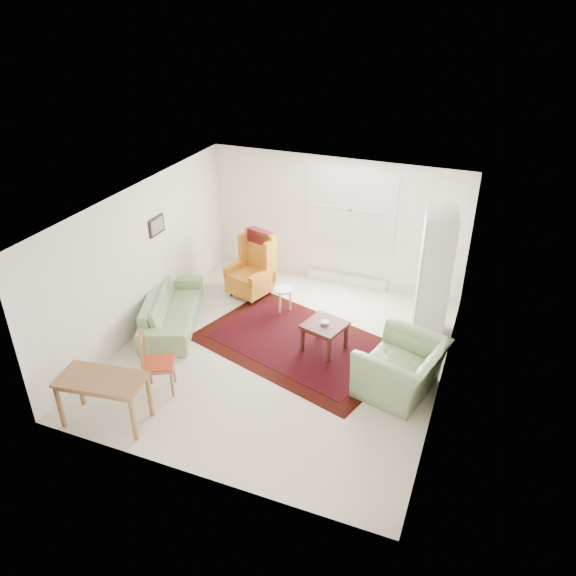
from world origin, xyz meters
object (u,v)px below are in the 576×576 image
at_px(sofa, 171,303).
at_px(cabinet, 434,277).
at_px(armchair, 402,364).
at_px(desk_chair, 159,363).
at_px(stool, 283,300).
at_px(desk, 105,400).
at_px(coffee_table, 324,336).
at_px(wingback_chair, 250,266).

height_order(sofa, cabinet, cabinet).
relative_size(sofa, cabinet, 0.92).
distance_m(armchair, desk_chair, 3.49).
distance_m(sofa, desk_chair, 1.83).
height_order(stool, desk, desk).
distance_m(stool, desk, 3.77).
distance_m(coffee_table, desk, 3.49).
xyz_separation_m(coffee_table, desk, (-2.20, -2.71, 0.12)).
xyz_separation_m(sofa, stool, (1.64, 1.12, -0.19)).
bearing_deg(desk, sofa, 101.66).
relative_size(armchair, coffee_table, 1.99).
bearing_deg(coffee_table, desk_chair, -135.31).
height_order(wingback_chair, stool, wingback_chair).
bearing_deg(sofa, desk_chair, -175.49).
distance_m(armchair, stool, 2.84).
bearing_deg(sofa, desk, 169.45).
relative_size(coffee_table, desk, 0.53).
height_order(sofa, desk, sofa).
distance_m(stool, desk_chair, 2.88).
relative_size(stool, desk, 0.40).
relative_size(sofa, coffee_table, 3.42).
bearing_deg(wingback_chair, desk, -78.02).
bearing_deg(desk_chair, coffee_table, -72.98).
xyz_separation_m(desk, desk_chair, (0.31, 0.84, 0.12)).
distance_m(sofa, wingback_chair, 1.66).
relative_size(sofa, desk, 1.80).
bearing_deg(desk_chair, stool, -44.11).
height_order(cabinet, desk_chair, cabinet).
bearing_deg(stool, coffee_table, -39.46).
height_order(armchair, desk_chair, desk_chair).
distance_m(armchair, cabinet, 1.73).
height_order(armchair, coffee_table, armchair).
relative_size(cabinet, desk, 1.96).
bearing_deg(desk_chair, wingback_chair, -27.79).
relative_size(wingback_chair, desk_chair, 1.27).
xyz_separation_m(sofa, cabinet, (4.20, 1.26, 0.71)).
height_order(coffee_table, desk_chair, desk_chair).
relative_size(cabinet, desk_chair, 2.30).
relative_size(armchair, desk, 1.05).
bearing_deg(stool, sofa, -145.58).
relative_size(sofa, armchair, 1.72).
height_order(stool, cabinet, cabinet).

